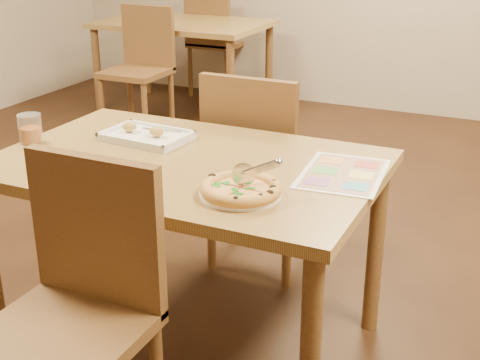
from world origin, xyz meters
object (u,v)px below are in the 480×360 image
at_px(bg_chair_far, 212,32).
at_px(menu, 343,173).
at_px(chair_near, 80,282).
at_px(bg_chair_near, 142,54).
at_px(pizza, 241,189).
at_px(appetizer_tray, 146,136).
at_px(dining_table, 187,184).
at_px(bg_table, 183,32).
at_px(pizza_cutter, 256,170).
at_px(glass_tumbler, 30,131).
at_px(plate, 240,194).
at_px(chair_far, 257,151).

xyz_separation_m(bg_chair_far, menu, (2.12, -3.20, 0.16)).
bearing_deg(chair_near, bg_chair_near, 119.74).
bearing_deg(pizza, bg_chair_far, 118.46).
bearing_deg(bg_chair_far, appetizer_tray, 113.15).
height_order(bg_chair_near, bg_chair_far, same).
relative_size(dining_table, chair_near, 2.77).
bearing_deg(chair_near, bg_table, 115.19).
bearing_deg(menu, appetizer_tray, 177.34).
bearing_deg(bg_table, pizza_cutter, -56.96).
relative_size(pizza, pizza_cutter, 1.81).
relative_size(chair_near, bg_chair_near, 1.00).
bearing_deg(glass_tumbler, plate, -8.11).
xyz_separation_m(appetizer_tray, menu, (0.77, -0.04, -0.01)).
height_order(pizza, menu, pizza).
bearing_deg(bg_chair_far, bg_table, 90.00).
bearing_deg(plate, pizza_cutter, 31.48).
relative_size(bg_chair_far, menu, 1.31).
bearing_deg(chair_far, dining_table, 90.00).
distance_m(bg_chair_far, pizza_cutter, 3.99).
bearing_deg(dining_table, bg_chair_near, 126.05).
xyz_separation_m(bg_chair_far, appetizer_tray, (1.35, -3.16, 0.17)).
bearing_deg(dining_table, glass_tumbler, -173.30).
bearing_deg(pizza_cutter, chair_near, -152.51).
height_order(dining_table, plate, plate).
distance_m(dining_table, pizza_cutter, 0.41).
xyz_separation_m(pizza, pizza_cutter, (0.03, 0.03, 0.05)).
height_order(bg_chair_far, pizza_cutter, bg_chair_far).
bearing_deg(dining_table, bg_chair_far, 115.85).
height_order(plate, appetizer_tray, appetizer_tray).
xyz_separation_m(bg_table, menu, (2.12, -2.70, 0.09)).
bearing_deg(plate, pizza, -50.88).
xyz_separation_m(bg_chair_near, menu, (2.12, -2.10, 0.16)).
height_order(dining_table, chair_far, chair_far).
xyz_separation_m(bg_chair_near, pizza_cutter, (1.94, -2.37, 0.23)).
xyz_separation_m(dining_table, plate, (0.30, -0.20, 0.09)).
bearing_deg(plate, chair_near, -126.43).
xyz_separation_m(chair_far, glass_tumbler, (-0.61, -0.67, 0.20)).
distance_m(bg_chair_far, glass_tumbler, 3.52).
distance_m(bg_chair_far, plate, 3.99).
bearing_deg(pizza, dining_table, 145.56).
xyz_separation_m(dining_table, menu, (0.52, 0.10, 0.09)).
bearing_deg(dining_table, plate, -34.04).
xyz_separation_m(appetizer_tray, glass_tumbler, (-0.36, -0.21, 0.03)).
bearing_deg(dining_table, menu, 10.99).
bearing_deg(bg_table, plate, -57.70).
distance_m(pizza_cutter, menu, 0.34).
bearing_deg(bg_chair_near, glass_tumbler, -66.38).
distance_m(pizza, pizza_cutter, 0.07).
bearing_deg(chair_far, plate, 110.28).
bearing_deg(bg_table, dining_table, -60.26).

